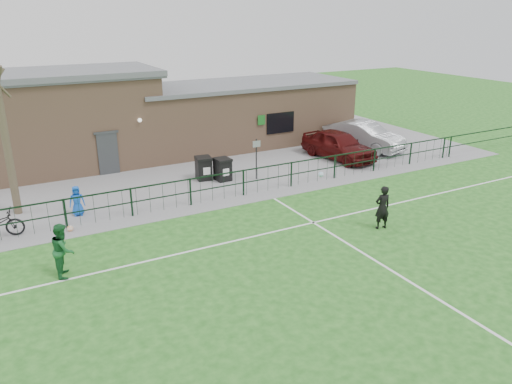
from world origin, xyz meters
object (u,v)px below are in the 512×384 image
car_silver (364,136)px  spectator_child (77,201)px  sign_post (256,159)px  ball_ground (70,229)px  wheelie_bin_right (223,170)px  car_maroon (339,145)px  outfield_player (63,250)px  bare_tree (6,142)px  wheelie_bin_left (204,169)px

car_silver → spectator_child: bearing=171.8°
sign_post → ball_ground: bearing=-167.1°
sign_post → car_silver: sign_post is taller
wheelie_bin_right → spectator_child: size_ratio=0.82×
car_maroon → ball_ground: car_maroon is taller
outfield_player → car_silver: bearing=-55.3°
sign_post → outfield_player: 11.09m
bare_tree → sign_post: bare_tree is taller
wheelie_bin_right → bare_tree: bearing=176.3°
bare_tree → wheelie_bin_left: bare_tree is taller
spectator_child → ball_ground: (-0.55, -1.45, -0.52)m
wheelie_bin_right → sign_post: size_ratio=0.50×
spectator_child → outfield_player: 4.92m
car_silver → spectator_child: size_ratio=4.00×
wheelie_bin_right → car_silver: 9.80m
wheelie_bin_right → outfield_player: size_ratio=0.58×
sign_post → spectator_child: (-8.48, -0.62, -0.39)m
sign_post → ball_ground: 9.32m
car_silver → spectator_child: 16.88m
car_silver → ball_ground: size_ratio=20.76×
wheelie_bin_left → outfield_player: bearing=-129.8°
car_maroon → spectator_child: car_maroon is taller
car_maroon → spectator_child: (-14.17, -1.58, -0.17)m
wheelie_bin_left → car_silver: car_silver is taller
spectator_child → outfield_player: outfield_player is taller
sign_post → car_silver: size_ratio=0.41×
ball_ground → outfield_player: bearing=-101.2°
car_maroon → outfield_player: size_ratio=2.70×
spectator_child → outfield_player: size_ratio=0.71×
bare_tree → car_maroon: 16.43m
outfield_player → wheelie_bin_right: bearing=-41.0°
bare_tree → wheelie_bin_right: size_ratio=5.98×
wheelie_bin_right → outfield_player: 10.16m
car_maroon → spectator_child: size_ratio=3.77×
bare_tree → sign_post: bearing=-4.1°
wheelie_bin_left → car_maroon: (7.95, -0.24, 0.27)m
bare_tree → outfield_player: size_ratio=3.50×
car_silver → wheelie_bin_left: bearing=167.0°
wheelie_bin_right → ball_ground: bearing=-163.1°
car_silver → spectator_child: (-16.69, -2.48, -0.20)m
bare_tree → wheelie_bin_right: bearing=-0.9°
wheelie_bin_right → outfield_player: bearing=-146.5°
sign_post → bare_tree: bearing=175.9°
wheelie_bin_right → sign_post: (1.51, -0.62, 0.50)m
wheelie_bin_right → sign_post: sign_post is taller
wheelie_bin_left → car_silver: bearing=12.3°
bare_tree → car_maroon: bare_tree is taller
car_silver → bare_tree: bearing=166.7°
spectator_child → ball_ground: spectator_child is taller
spectator_child → bare_tree: bearing=154.3°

